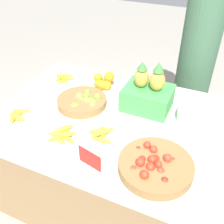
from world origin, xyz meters
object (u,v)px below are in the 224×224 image
price_sign (90,159)px  vendor_person (195,68)px  lime_bowl (83,101)px  metal_bowl (205,118)px  produce_crate (148,94)px  tomato_basket (155,165)px

price_sign → vendor_person: vendor_person is taller
price_sign → vendor_person: (0.32, 1.43, -0.05)m
lime_bowl → vendor_person: size_ratio=0.22×
lime_bowl → price_sign: bearing=-56.8°
metal_bowl → vendor_person: (-0.19, 0.78, -0.03)m
produce_crate → price_sign: bearing=-99.4°
tomato_basket → metal_bowl: size_ratio=1.12×
lime_bowl → price_sign: (0.33, -0.50, 0.03)m
price_sign → metal_bowl: bearing=64.8°
tomato_basket → vendor_person: size_ratio=0.25×
metal_bowl → price_sign: bearing=-128.3°
lime_bowl → produce_crate: 0.48m
lime_bowl → price_sign: size_ratio=2.41×
metal_bowl → price_sign: 0.84m
produce_crate → vendor_person: bearing=74.5°
lime_bowl → vendor_person: vendor_person is taller
metal_bowl → price_sign: (-0.52, -0.66, 0.02)m
tomato_basket → produce_crate: size_ratio=1.11×
price_sign → vendor_person: 1.47m
tomato_basket → produce_crate: 0.60m
tomato_basket → metal_bowl: tomato_basket is taller
metal_bowl → vendor_person: 0.80m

